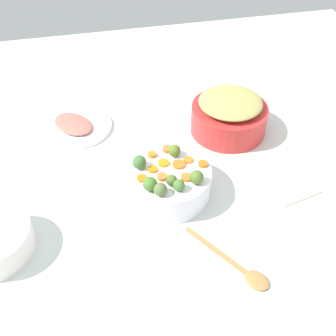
{
  "coord_description": "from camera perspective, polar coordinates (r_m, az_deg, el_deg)",
  "views": [
    {
      "loc": [
        -0.81,
        0.2,
        0.93
      ],
      "look_at": [
        0.03,
        0.01,
        0.12
      ],
      "focal_mm": 43.6,
      "sensor_mm": 36.0,
      "label": 1
    }
  ],
  "objects": [
    {
      "name": "stuffing_mound",
      "position": [
        1.43,
        8.75,
        9.09
      ],
      "size": [
        0.22,
        0.22,
        0.04
      ],
      "primitive_type": "ellipsoid",
      "color": "tan",
      "rests_on": "metal_pot"
    },
    {
      "name": "carrot_slice_0",
      "position": [
        1.25,
        -0.12,
        2.66
      ],
      "size": [
        0.04,
        0.04,
        0.01
      ],
      "primitive_type": "cylinder",
      "rotation": [
        0.0,
        0.0,
        5.67
      ],
      "color": "orange",
      "rests_on": "serving_bowl_carrots"
    },
    {
      "name": "brussels_sprout_3",
      "position": [
        1.14,
        4.0,
        -1.28
      ],
      "size": [
        0.04,
        0.04,
        0.04
      ],
      "primitive_type": "sphere",
      "color": "#54722B",
      "rests_on": "serving_bowl_carrots"
    },
    {
      "name": "carrot_slice_3",
      "position": [
        1.21,
        4.92,
        0.58
      ],
      "size": [
        0.04,
        0.04,
        0.01
      ],
      "primitive_type": "cylinder",
      "rotation": [
        0.0,
        0.0,
        2.41
      ],
      "color": "orange",
      "rests_on": "serving_bowl_carrots"
    },
    {
      "name": "tabletop",
      "position": [
        1.24,
        0.83,
        -4.53
      ],
      "size": [
        2.4,
        2.4,
        0.02
      ],
      "primitive_type": "cube",
      "color": "silver",
      "rests_on": "ground"
    },
    {
      "name": "brussels_sprout_6",
      "position": [
        1.19,
        -4.02,
        0.82
      ],
      "size": [
        0.04,
        0.04,
        0.04
      ],
      "primitive_type": "sphere",
      "color": "#436F36",
      "rests_on": "serving_bowl_carrots"
    },
    {
      "name": "brussels_sprout_4",
      "position": [
        1.14,
        0.5,
        -1.72
      ],
      "size": [
        0.03,
        0.03,
        0.03
      ],
      "primitive_type": "sphere",
      "color": "#4E6D29",
      "rests_on": "serving_bowl_carrots"
    },
    {
      "name": "wooden_spoon",
      "position": [
        1.09,
        10.44,
        -13.87
      ],
      "size": [
        0.24,
        0.17,
        0.01
      ],
      "color": "#B57D45",
      "rests_on": "tabletop"
    },
    {
      "name": "ham_plate",
      "position": [
        1.53,
        -12.66,
        5.63
      ],
      "size": [
        0.26,
        0.26,
        0.01
      ],
      "primitive_type": "cylinder",
      "color": "white",
      "rests_on": "tabletop"
    },
    {
      "name": "serving_bowl_carrots",
      "position": [
        1.22,
        0.0,
        -1.91
      ],
      "size": [
        0.26,
        0.26,
        0.09
      ],
      "primitive_type": "cylinder",
      "color": "white",
      "rests_on": "tabletop"
    },
    {
      "name": "carrot_slice_5",
      "position": [
        1.2,
        1.51,
        0.5
      ],
      "size": [
        0.05,
        0.05,
        0.01
      ],
      "primitive_type": "cylinder",
      "rotation": [
        0.0,
        0.0,
        5.85
      ],
      "color": "orange",
      "rests_on": "serving_bowl_carrots"
    },
    {
      "name": "dish_towel",
      "position": [
        1.34,
        15.81,
        -1.36
      ],
      "size": [
        0.22,
        0.18,
        0.01
      ],
      "primitive_type": "cube",
      "rotation": [
        0.0,
        0.0,
        0.23
      ],
      "color": "#EDE3C6",
      "rests_on": "tabletop"
    },
    {
      "name": "brussels_sprout_2",
      "position": [
        1.12,
        -2.53,
        -2.25
      ],
      "size": [
        0.04,
        0.04,
        0.04
      ],
      "primitive_type": "sphere",
      "color": "#48792D",
      "rests_on": "serving_bowl_carrots"
    },
    {
      "name": "carrot_slice_8",
      "position": [
        1.16,
        -0.81,
        -1.36
      ],
      "size": [
        0.04,
        0.04,
        0.01
      ],
      "primitive_type": "cylinder",
      "rotation": [
        0.0,
        0.0,
        0.35
      ],
      "color": "orange",
      "rests_on": "serving_bowl_carrots"
    },
    {
      "name": "ham_slice_main",
      "position": [
        1.52,
        -13.13,
        6.04
      ],
      "size": [
        0.2,
        0.18,
        0.02
      ],
      "primitive_type": "ellipsoid",
      "rotation": [
        0.0,
        0.0,
        3.76
      ],
      "color": "#C76D5E",
      "rests_on": "ham_plate"
    },
    {
      "name": "brussels_sprout_5",
      "position": [
        1.11,
        -1.08,
        -3.01
      ],
      "size": [
        0.04,
        0.04,
        0.04
      ],
      "primitive_type": "sphere",
      "color": "#576D39",
      "rests_on": "serving_bowl_carrots"
    },
    {
      "name": "carrot_slice_7",
      "position": [
        1.21,
        -0.63,
        0.71
      ],
      "size": [
        0.04,
        0.04,
        0.01
      ],
      "primitive_type": "cylinder",
      "rotation": [
        0.0,
        0.0,
        4.26
      ],
      "color": "orange",
      "rests_on": "serving_bowl_carrots"
    },
    {
      "name": "brussels_sprout_0",
      "position": [
        1.23,
        0.91,
        2.44
      ],
      "size": [
        0.04,
        0.04,
        0.04
      ],
      "primitive_type": "sphere",
      "color": "#597726",
      "rests_on": "serving_bowl_carrots"
    },
    {
      "name": "carrot_slice_9",
      "position": [
        1.22,
        2.85,
        1.14
      ],
      "size": [
        0.04,
        0.04,
        0.01
      ],
      "primitive_type": "cylinder",
      "rotation": [
        0.0,
        0.0,
        3.45
      ],
      "color": "orange",
      "rests_on": "serving_bowl_carrots"
    },
    {
      "name": "carrot_slice_1",
      "position": [
        1.16,
        -3.68,
        -1.43
      ],
      "size": [
        0.03,
        0.03,
        0.01
      ],
      "primitive_type": "cylinder",
      "rotation": [
        0.0,
        0.0,
        6.28
      ],
      "color": "orange",
      "rests_on": "serving_bowl_carrots"
    },
    {
      "name": "carrot_slice_4",
      "position": [
        1.17,
        2.61,
        -1.3
      ],
      "size": [
        0.04,
        0.04,
        0.01
      ],
      "primitive_type": "cylinder",
      "rotation": [
        0.0,
        0.0,
        1.69
      ],
      "color": "orange",
      "rests_on": "serving_bowl_carrots"
    },
    {
      "name": "carrot_slice_6",
      "position": [
        1.19,
        -2.16,
        -0.18
      ],
      "size": [
        0.04,
        0.04,
        0.01
      ],
      "primitive_type": "cylinder",
      "rotation": [
        0.0,
        0.0,
        5.46
      ],
      "color": "orange",
      "rests_on": "serving_bowl_carrots"
    },
    {
      "name": "carrot_slice_2",
      "position": [
        1.23,
        -2.25,
        1.89
      ],
      "size": [
        0.03,
        0.03,
        0.01
      ],
      "primitive_type": "cylinder",
      "rotation": [
        0.0,
        0.0,
        1.41
      ],
      "color": "orange",
      "rests_on": "serving_bowl_carrots"
    },
    {
      "name": "metal_pot",
      "position": [
        1.47,
        8.46,
        6.81
      ],
      "size": [
        0.27,
        0.27,
        0.1
      ],
      "primitive_type": "cylinder",
      "color": "red",
      "rests_on": "tabletop"
    },
    {
      "name": "brussels_sprout_1",
      "position": [
        1.12,
        1.71,
        -2.4
      ],
      "size": [
        0.03,
        0.03,
        0.03
      ],
      "primitive_type": "sphere",
      "color": "#4B7734",
      "rests_on": "serving_bowl_carrots"
    }
  ]
}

